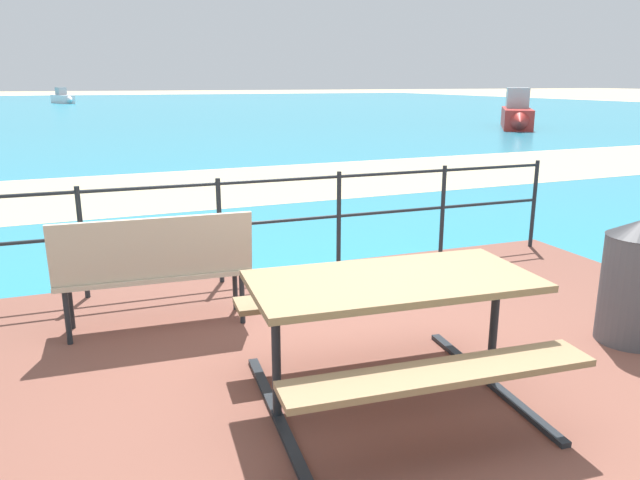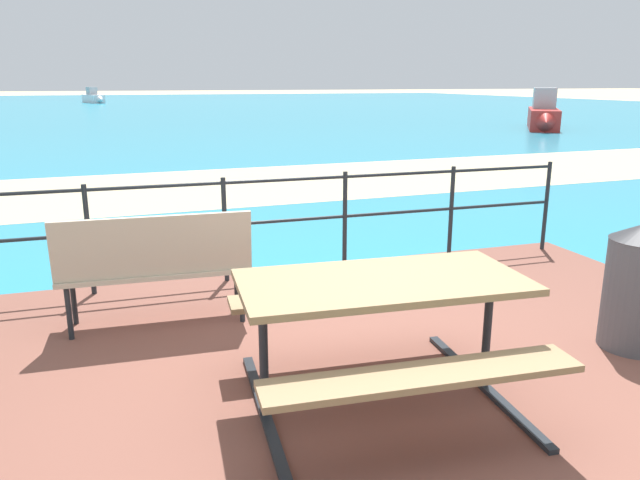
{
  "view_description": "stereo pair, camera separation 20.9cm",
  "coord_description": "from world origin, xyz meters",
  "px_view_note": "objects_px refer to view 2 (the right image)",
  "views": [
    {
      "loc": [
        -1.63,
        -2.97,
        1.89
      ],
      "look_at": [
        -0.03,
        1.24,
        0.69
      ],
      "focal_mm": 33.9,
      "sensor_mm": 36.0,
      "label": 1
    },
    {
      "loc": [
        -1.43,
        -3.04,
        1.89
      ],
      "look_at": [
        -0.03,
        1.24,
        0.69
      ],
      "focal_mm": 33.9,
      "sensor_mm": 36.0,
      "label": 2
    }
  ],
  "objects_px": {
    "boat_mid": "(543,114)",
    "trash_bin": "(640,286)",
    "picnic_table": "(382,308)",
    "boat_far": "(93,98)",
    "park_bench": "(155,261)"
  },
  "relations": [
    {
      "from": "boat_mid",
      "to": "trash_bin",
      "type": "bearing_deg",
      "value": -0.9
    },
    {
      "from": "picnic_table",
      "to": "trash_bin",
      "type": "relative_size",
      "value": 1.86
    },
    {
      "from": "boat_mid",
      "to": "boat_far",
      "type": "height_order",
      "value": "boat_mid"
    },
    {
      "from": "park_bench",
      "to": "picnic_table",
      "type": "bearing_deg",
      "value": 129.02
    },
    {
      "from": "picnic_table",
      "to": "park_bench",
      "type": "bearing_deg",
      "value": 130.13
    },
    {
      "from": "picnic_table",
      "to": "park_bench",
      "type": "xyz_separation_m",
      "value": [
        -1.15,
        1.55,
        -0.07
      ]
    },
    {
      "from": "boat_far",
      "to": "picnic_table",
      "type": "bearing_deg",
      "value": -15.1
    },
    {
      "from": "boat_mid",
      "to": "park_bench",
      "type": "bearing_deg",
      "value": -9.44
    },
    {
      "from": "picnic_table",
      "to": "boat_far",
      "type": "relative_size",
      "value": 0.41
    },
    {
      "from": "park_bench",
      "to": "trash_bin",
      "type": "height_order",
      "value": "trash_bin"
    },
    {
      "from": "trash_bin",
      "to": "boat_far",
      "type": "relative_size",
      "value": 0.22
    },
    {
      "from": "picnic_table",
      "to": "boat_far",
      "type": "bearing_deg",
      "value": 97.14
    },
    {
      "from": "boat_mid",
      "to": "boat_far",
      "type": "relative_size",
      "value": 1.06
    },
    {
      "from": "park_bench",
      "to": "boat_far",
      "type": "height_order",
      "value": "boat_far"
    },
    {
      "from": "picnic_table",
      "to": "trash_bin",
      "type": "distance_m",
      "value": 2.02
    }
  ]
}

